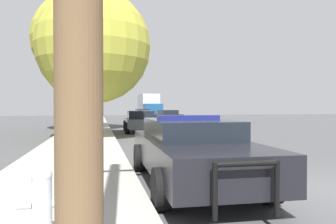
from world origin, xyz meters
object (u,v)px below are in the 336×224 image
tree_sidewalk_mid (80,40)px  car_background_oncoming (168,116)px  car_background_distant (142,114)px  car_background_midblock (140,121)px  box_truck (149,106)px  police_car (191,149)px  fire_hydrant (42,202)px  traffic_light (100,78)px  tree_sidewalk_near (94,47)px

tree_sidewalk_mid → car_background_oncoming: bearing=50.5°
car_background_distant → car_background_midblock: (-2.79, -19.81, 0.02)m
car_background_midblock → tree_sidewalk_mid: (-3.70, 1.68, 5.25)m
car_background_distant → box_truck: (1.55, 4.58, 1.04)m
car_background_distant → tree_sidewalk_mid: 19.96m
police_car → fire_hydrant: bearing=49.7°
car_background_distant → box_truck: bearing=68.4°
box_truck → tree_sidewalk_mid: size_ratio=0.78×
police_car → tree_sidewalk_mid: tree_sidewalk_mid is taller
traffic_light → car_background_oncoming: traffic_light is taller
tree_sidewalk_near → tree_sidewalk_mid: tree_sidewalk_mid is taller
tree_sidewalk_near → box_truck: bearing=76.2°
box_truck → fire_hydrant: bearing=78.3°
car_background_midblock → tree_sidewalk_mid: size_ratio=0.48×
fire_hydrant → box_truck: (7.51, 41.15, 1.15)m
car_background_oncoming → tree_sidewalk_near: tree_sidewalk_near is taller
police_car → box_truck: 38.66m
traffic_light → tree_sidewalk_near: bearing=-91.6°
police_car → car_background_midblock: bearing=-91.8°
car_background_distant → car_background_midblock: bearing=-100.9°
car_background_midblock → car_background_oncoming: (4.26, 11.34, -0.03)m
fire_hydrant → car_background_distant: size_ratio=0.21×
box_truck → car_background_distant: bearing=69.9°
car_background_oncoming → tree_sidewalk_mid: bearing=47.5°
car_background_midblock → tree_sidewalk_mid: 6.64m
tree_sidewalk_mid → car_background_distant: bearing=70.3°
fire_hydrant → tree_sidewalk_near: bearing=88.1°
car_background_midblock → box_truck: bearing=82.2°
car_background_midblock → box_truck: (4.34, 24.38, 1.01)m
car_background_distant → tree_sidewalk_near: size_ratio=0.57×
police_car → car_background_oncoming: bearing=-100.1°
fire_hydrant → car_background_midblock: bearing=79.3°
police_car → tree_sidewalk_mid: (-3.02, 15.61, 5.23)m
traffic_light → car_background_midblock: 8.32m
police_car → car_background_oncoming: police_car is taller
box_truck → traffic_light: bearing=67.1°
tree_sidewalk_near → car_background_midblock: bearing=58.2°
traffic_light → car_background_distant: size_ratio=1.35×
tree_sidewalk_near → car_background_distant: bearing=77.1°
fire_hydrant → car_background_midblock: (3.17, 16.76, 0.14)m
fire_hydrant → police_car: bearing=48.7°
traffic_light → tree_sidewalk_mid: 6.04m
car_background_oncoming → tree_sidewalk_mid: (-7.96, -9.66, 5.27)m
box_truck → car_background_oncoming: bearing=88.3°
police_car → traffic_light: bearing=-84.3°
car_background_distant → tree_sidewalk_near: (-5.56, -24.28, 3.77)m
police_car → tree_sidewalk_near: (-2.09, 9.46, 3.73)m
box_truck → car_background_midblock: bearing=78.5°
police_car → car_background_distant: 33.92m
car_background_oncoming → box_truck: bearing=-93.4°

